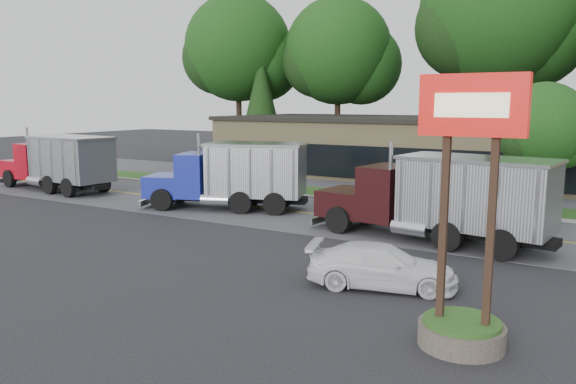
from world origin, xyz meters
name	(u,v)px	position (x,y,z in m)	size (l,w,h in m)	color
ground	(177,255)	(0.00, 0.00, 0.00)	(140.00, 140.00, 0.00)	#303035
road	(301,213)	(0.00, 9.00, 0.00)	(60.00, 8.00, 0.02)	slate
center_line	(301,213)	(0.00, 9.00, 0.00)	(60.00, 0.12, 0.01)	gold
curb	(338,200)	(0.00, 13.20, 0.00)	(60.00, 0.30, 0.12)	#9E9E99
grass_verge	(351,195)	(0.00, 15.00, 0.00)	(60.00, 3.40, 0.03)	#2E531C
far_parking	(382,185)	(0.00, 20.00, 0.00)	(60.00, 7.00, 0.02)	slate
strip_mall	(439,149)	(2.00, 26.00, 2.00)	(32.00, 12.00, 4.00)	tan
bilo_sign	(465,258)	(10.50, -2.50, 2.02)	(2.20, 1.90, 5.95)	#6B6054
tree_far_a	(240,53)	(-19.83, 32.13, 10.18)	(11.18, 10.53, 15.95)	#382619
tree_far_b	(340,56)	(-9.84, 34.13, 9.61)	(10.56, 9.94, 15.06)	#382619
tree_far_c	(500,19)	(4.20, 34.16, 11.95)	(13.13, 12.35, 18.72)	#382619
evergreen_left	(261,101)	(-16.00, 30.00, 5.53)	(4.43, 4.43, 10.06)	#382619
tree_verge	(545,130)	(10.07, 15.05, 4.04)	(4.45, 4.19, 6.34)	#382619
dump_truck_red	(60,161)	(-16.03, 7.58, 1.81)	(9.37, 3.48, 3.36)	black
dump_truck_blue	(235,174)	(-3.32, 8.10, 1.80)	(8.43, 5.02, 3.36)	black
dump_truck_maroon	(443,196)	(7.56, 6.56, 1.81)	(9.56, 3.77, 3.36)	black
rally_car	(382,266)	(7.50, 0.41, 0.63)	(1.76, 4.33, 1.26)	white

